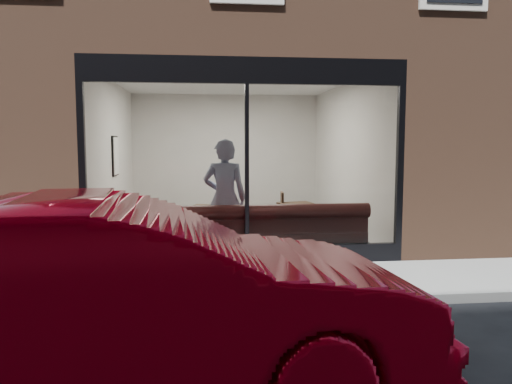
{
  "coord_description": "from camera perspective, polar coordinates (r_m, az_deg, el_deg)",
  "views": [
    {
      "loc": [
        -0.73,
        -5.58,
        1.93
      ],
      "look_at": [
        0.18,
        2.4,
        1.12
      ],
      "focal_mm": 35.0,
      "sensor_mm": 36.0,
      "label": 1
    }
  ],
  "objects": [
    {
      "name": "host_building_backfill",
      "position": [
        16.6,
        -4.02,
        4.61
      ],
      "size": [
        5.0,
        6.0,
        3.2
      ],
      "primitive_type": "cube",
      "color": "brown",
      "rests_on": "ground"
    },
    {
      "name": "host_building_pier_right",
      "position": [
        14.3,
        11.76,
        4.33
      ],
      "size": [
        2.5,
        12.0,
        3.2
      ],
      "primitive_type": "cube",
      "color": "brown",
      "rests_on": "ground"
    },
    {
      "name": "parked_car",
      "position": [
        3.88,
        -15.15,
        -11.9
      ],
      "size": [
        4.76,
        2.0,
        1.53
      ],
      "primitive_type": "imported",
      "rotation": [
        0.0,
        0.0,
        1.65
      ],
      "color": "#AC0012",
      "rests_on": "ground"
    },
    {
      "name": "ground",
      "position": [
        5.95,
        0.91,
        -13.14
      ],
      "size": [
        120.0,
        120.0,
        0.0
      ],
      "primitive_type": "plane",
      "color": "black",
      "rests_on": "ground"
    },
    {
      "name": "person",
      "position": [
        8.36,
        -3.59,
        -0.71
      ],
      "size": [
        0.78,
        0.57,
        1.97
      ],
      "primitive_type": "imported",
      "rotation": [
        0.0,
        0.0,
        2.99
      ],
      "color": "#8995B6",
      "rests_on": "cafe_floor"
    },
    {
      "name": "kerb_near",
      "position": [
        5.88,
        0.97,
        -12.75
      ],
      "size": [
        40.0,
        0.1,
        0.12
      ],
      "primitive_type": "cube",
      "color": "gray",
      "rests_on": "ground"
    },
    {
      "name": "cafe_wall_back",
      "position": [
        13.59,
        -3.46,
        4.37
      ],
      "size": [
        5.0,
        0.0,
        5.0
      ],
      "primitive_type": "plane",
      "rotation": [
        1.57,
        0.0,
        0.0
      ],
      "color": "silver",
      "rests_on": "ground"
    },
    {
      "name": "storefront_header",
      "position": [
        7.74,
        -1.08,
        13.73
      ],
      "size": [
        5.0,
        0.1,
        0.4
      ],
      "primitive_type": "cube",
      "color": "black",
      "rests_on": "host_building_upper"
    },
    {
      "name": "cafe_floor",
      "position": [
        10.78,
        -2.55,
        -4.44
      ],
      "size": [
        6.0,
        6.0,
        0.0
      ],
      "primitive_type": "plane",
      "color": "#2D2D30",
      "rests_on": "ground"
    },
    {
      "name": "sidewalk_near",
      "position": [
        6.89,
        -0.19,
        -10.42
      ],
      "size": [
        40.0,
        2.0,
        0.01
      ],
      "primitive_type": "cube",
      "color": "gray",
      "rests_on": "ground"
    },
    {
      "name": "banquette",
      "position": [
        8.24,
        -1.31,
        -6.16
      ],
      "size": [
        4.0,
        0.55,
        0.45
      ],
      "primitive_type": "cube",
      "color": "#371415",
      "rests_on": "cafe_floor"
    },
    {
      "name": "storefront_kick",
      "position": [
        7.87,
        -1.04,
        -7.3
      ],
      "size": [
        5.0,
        0.1,
        0.3
      ],
      "primitive_type": "cube",
      "color": "black",
      "rests_on": "ground"
    },
    {
      "name": "cafe_wall_left",
      "position": [
        10.73,
        -16.0,
        3.79
      ],
      "size": [
        0.0,
        6.0,
        6.0
      ],
      "primitive_type": "plane",
      "rotation": [
        1.57,
        0.0,
        1.57
      ],
      "color": "silver",
      "rests_on": "ground"
    },
    {
      "name": "storefront_mullion",
      "position": [
        7.67,
        -1.06,
        2.94
      ],
      "size": [
        0.06,
        0.1,
        2.5
      ],
      "primitive_type": "cube",
      "color": "black",
      "rests_on": "storefront_kick"
    },
    {
      "name": "cafe_chair_right",
      "position": [
        9.86,
        1.87,
        -4.1
      ],
      "size": [
        0.48,
        0.48,
        0.04
      ],
      "primitive_type": "cube",
      "rotation": [
        0.0,
        0.0,
        3.04
      ],
      "color": "#332113",
      "rests_on": "cafe_floor"
    },
    {
      "name": "cafe_table_left",
      "position": [
        9.14,
        -5.81,
        -1.73
      ],
      "size": [
        0.72,
        0.72,
        0.04
      ],
      "primitive_type": "cube",
      "rotation": [
        0.0,
        0.0,
        -0.38
      ],
      "color": "#332113",
      "rests_on": "cafe_floor"
    },
    {
      "name": "host_building_pier_left",
      "position": [
        13.92,
        -19.11,
        4.09
      ],
      "size": [
        2.5,
        12.0,
        3.2
      ],
      "primitive_type": "cube",
      "color": "brown",
      "rests_on": "ground"
    },
    {
      "name": "wall_poster",
      "position": [
        10.82,
        -15.71,
        4.0
      ],
      "size": [
        0.02,
        0.58,
        0.77
      ],
      "primitive_type": "cube",
      "color": "white",
      "rests_on": "cafe_wall_left"
    },
    {
      "name": "cafe_ceiling",
      "position": [
        10.68,
        -2.62,
        12.54
      ],
      "size": [
        6.0,
        6.0,
        0.0
      ],
      "primitive_type": "plane",
      "rotation": [
        3.14,
        0.0,
        0.0
      ],
      "color": "white",
      "rests_on": "host_building_upper"
    },
    {
      "name": "storefront_glass",
      "position": [
        7.64,
        -1.04,
        2.93
      ],
      "size": [
        4.8,
        0.0,
        4.8
      ],
      "primitive_type": "plane",
      "rotation": [
        1.57,
        0.0,
        0.0
      ],
      "color": "white",
      "rests_on": "storefront_kick"
    },
    {
      "name": "cafe_table_right",
      "position": [
        9.52,
        4.8,
        -1.42
      ],
      "size": [
        0.75,
        0.75,
        0.04
      ],
      "primitive_type": "cube",
      "rotation": [
        0.0,
        0.0,
        0.22
      ],
      "color": "#332113",
      "rests_on": "cafe_floor"
    },
    {
      "name": "cafe_wall_right",
      "position": [
        11.06,
        10.42,
        3.97
      ],
      "size": [
        0.0,
        6.0,
        6.0
      ],
      "primitive_type": "plane",
      "rotation": [
        1.57,
        0.0,
        -1.57
      ],
      "color": "silver",
      "rests_on": "ground"
    }
  ]
}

